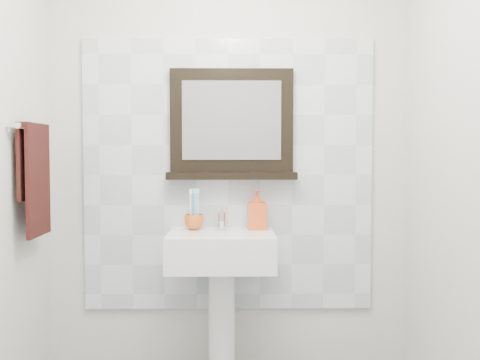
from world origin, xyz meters
name	(u,v)px	position (x,y,z in m)	size (l,w,h in m)	color
back_wall	(228,157)	(0.00, 1.10, 1.25)	(2.00, 0.01, 2.50)	beige
front_wall	(219,170)	(0.00, -1.10, 1.25)	(2.00, 0.01, 2.50)	beige
splashback	(228,175)	(0.00, 1.09, 1.15)	(1.60, 0.02, 1.50)	silver
pedestal_sink	(221,267)	(-0.03, 0.87, 0.68)	(0.55, 0.44, 0.96)	white
toothbrush_cup	(194,222)	(-0.18, 0.98, 0.90)	(0.11, 0.11, 0.08)	#C95817
toothbrushes	(195,207)	(-0.18, 0.98, 0.98)	(0.05, 0.04, 0.21)	white
soap_dispenser	(257,209)	(0.16, 1.00, 0.97)	(0.10, 0.10, 0.22)	red
framed_mirror	(232,127)	(0.02, 1.06, 1.42)	(0.71, 0.11, 0.60)	black
towel_bar	(32,127)	(-0.95, 0.71, 1.40)	(0.07, 0.40, 0.03)	silver
hand_towel	(35,171)	(-0.94, 0.71, 1.19)	(0.06, 0.30, 0.55)	black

